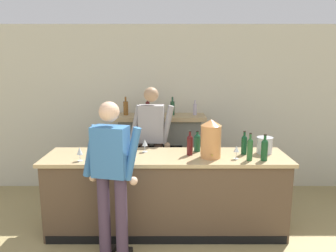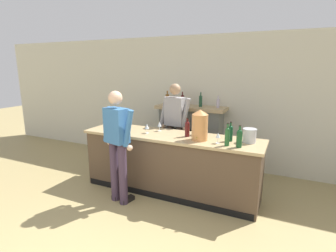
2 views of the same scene
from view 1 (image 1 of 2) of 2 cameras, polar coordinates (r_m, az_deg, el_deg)
wall_back_panel at (r=5.55m, az=2.58°, el=3.05°), size 12.00×0.07×2.75m
bar_counter at (r=4.27m, az=-0.08°, el=-11.60°), size 3.03×0.77×1.01m
fireplace_stone at (r=5.44m, az=-1.18°, el=-4.75°), size 1.46×0.52×1.60m
person_customer at (r=3.52m, az=-9.58°, el=-8.56°), size 0.65×0.37×1.77m
person_bartender at (r=4.77m, az=-2.64°, el=-2.85°), size 0.66×0.32×1.80m
copper_dispenser at (r=3.99m, az=7.70°, el=-2.19°), size 0.25×0.29×0.47m
ice_bucket_steel at (r=4.35m, az=16.69°, el=-3.24°), size 0.20×0.20×0.21m
wine_bottle_port_short at (r=4.03m, az=16.68°, el=-3.84°), size 0.08×0.08×0.32m
wine_bottle_riesling_slim at (r=4.27m, az=5.34°, el=-2.78°), size 0.08×0.08×0.27m
wine_bottle_chardonnay_pale at (r=4.23m, az=13.35°, el=-3.07°), size 0.07×0.07×0.30m
wine_bottle_cabernet_heavy at (r=4.10m, az=4.05°, el=-3.17°), size 0.08×0.08×0.31m
wine_bottle_merlot_tall at (r=3.99m, az=14.30°, el=-3.80°), size 0.07×0.07×0.33m
wine_glass_mid_counter at (r=4.24m, az=-3.82°, el=-3.00°), size 0.07×0.07×0.17m
wine_glass_front_right at (r=4.03m, az=-5.77°, el=-3.82°), size 0.07×0.07×0.16m
wine_glass_back_row at (r=3.99m, az=-14.90°, el=-4.28°), size 0.07×0.07×0.17m
wine_glass_by_dispenser at (r=4.37m, az=-12.79°, el=-3.04°), size 0.07×0.07×0.15m
wine_glass_near_bucket at (r=4.02m, az=12.05°, el=-4.04°), size 0.07×0.07×0.16m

